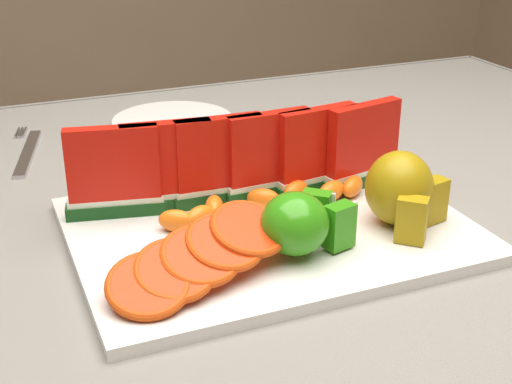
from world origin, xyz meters
TOP-DOWN VIEW (x-y plane):
  - table at (0.00, 0.00)m, footprint 1.40×0.90m
  - tablecloth at (0.00, 0.00)m, footprint 1.53×1.03m
  - platter at (0.06, -0.05)m, footprint 0.40×0.30m
  - apple_cluster at (0.07, -0.12)m, footprint 0.10×0.08m
  - pear_cluster at (0.19, -0.11)m, footprint 0.10×0.10m
  - side_plate at (0.07, 0.33)m, footprint 0.22×0.22m
  - fork at (-0.14, 0.29)m, footprint 0.05×0.19m
  - watermelon_row at (0.06, 0.01)m, footprint 0.39×0.07m
  - orange_fan_front at (-0.04, -0.13)m, footprint 0.19×0.12m
  - orange_fan_back at (0.04, 0.07)m, footprint 0.30×0.12m
  - tangerine_segments at (0.08, -0.03)m, footprint 0.25×0.07m

SIDE VIEW (x-z plane):
  - table at x=0.00m, z-range 0.28..1.03m
  - tablecloth at x=0.00m, z-range 0.62..0.82m
  - fork at x=-0.14m, z-range 0.76..0.76m
  - side_plate at x=0.07m, z-range 0.76..0.77m
  - platter at x=0.06m, z-range 0.76..0.77m
  - tangerine_segments at x=0.08m, z-range 0.77..0.79m
  - orange_fan_back at x=0.04m, z-range 0.77..0.81m
  - orange_fan_front at x=-0.04m, z-range 0.77..0.82m
  - apple_cluster at x=0.07m, z-range 0.77..0.83m
  - pear_cluster at x=0.19m, z-range 0.77..0.85m
  - watermelon_row at x=0.06m, z-range 0.77..0.87m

